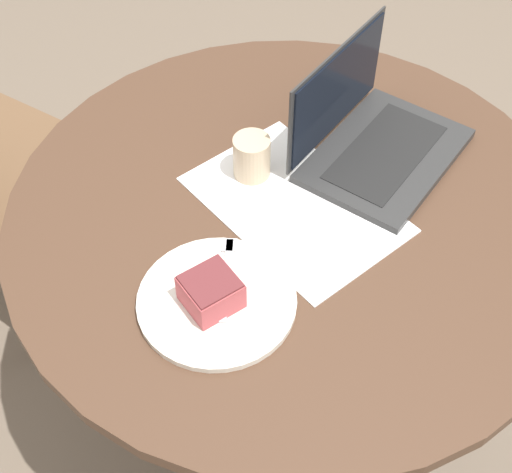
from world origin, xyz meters
name	(u,v)px	position (x,y,z in m)	size (l,w,h in m)	color
ground_plane	(280,402)	(0.00, 0.00, 0.00)	(12.00, 12.00, 0.00)	#6B5B4C
dining_table	(287,269)	(0.00, 0.00, 0.57)	(1.05, 1.05, 0.76)	#4C3323
paper_document	(295,204)	(0.00, 0.01, 0.76)	(0.45, 0.38, 0.00)	white
plate	(217,301)	(0.16, -0.19, 0.77)	(0.26, 0.26, 0.01)	silver
cake_slice	(211,292)	(0.17, -0.20, 0.80)	(0.10, 0.10, 0.06)	#B74C51
fork	(227,270)	(0.12, -0.16, 0.77)	(0.17, 0.08, 0.00)	silver
coffee_glass	(252,157)	(-0.10, -0.04, 0.80)	(0.07, 0.07, 0.09)	#C6AD89
laptop	(373,140)	(-0.08, 0.20, 0.80)	(0.38, 0.40, 0.21)	#2D2D2D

